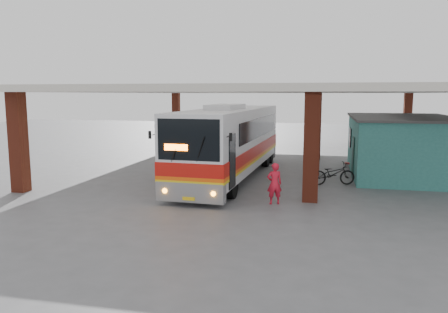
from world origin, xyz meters
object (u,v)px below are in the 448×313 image
motorcycle (333,174)px  pedestrian (274,184)px  coach_bus (231,141)px  red_chair (351,161)px

motorcycle → pedestrian: 4.82m
coach_bus → red_chair: coach_bus is taller
pedestrian → red_chair: pedestrian is taller
motorcycle → pedestrian: size_ratio=1.27×
motorcycle → red_chair: 5.50m
red_chair → motorcycle: bearing=-112.4°
coach_bus → pedestrian: 5.84m
pedestrian → red_chair: 10.22m
coach_bus → motorcycle: size_ratio=6.30×
motorcycle → pedestrian: bearing=134.5°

